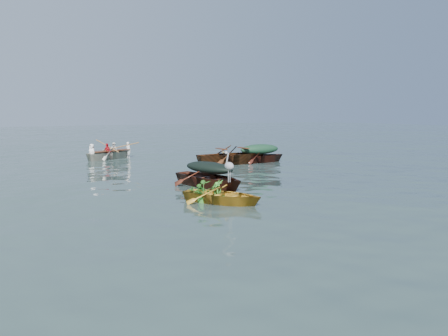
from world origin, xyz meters
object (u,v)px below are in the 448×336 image
object	(u,v)px
yellow_dinghy	(222,203)
open_wooden_boat	(232,164)
dark_covered_boat	(209,187)
heron	(229,171)
rowed_boat	(111,159)
green_tarp_boat	(259,162)

from	to	relation	value
yellow_dinghy	open_wooden_boat	size ratio (longest dim) A/B	0.58
dark_covered_boat	heron	size ratio (longest dim) A/B	4.26
yellow_dinghy	rowed_boat	xyz separation A→B (m)	(0.86, 13.02, 0.00)
dark_covered_boat	green_tarp_boat	distance (m)	7.68
yellow_dinghy	dark_covered_boat	distance (m)	2.69
green_tarp_boat	open_wooden_boat	size ratio (longest dim) A/B	0.78
heron	dark_covered_boat	bearing A→B (deg)	44.35
yellow_dinghy	rowed_boat	world-z (taller)	rowed_boat
open_wooden_boat	yellow_dinghy	bearing A→B (deg)	147.86
heron	rowed_boat	bearing A→B (deg)	56.88
dark_covered_boat	open_wooden_boat	distance (m)	6.66
heron	yellow_dinghy	bearing A→B (deg)	-174.81
yellow_dinghy	open_wooden_boat	bearing A→B (deg)	24.11
yellow_dinghy	heron	bearing A→B (deg)	5.19
dark_covered_boat	open_wooden_boat	bearing A→B (deg)	36.85
open_wooden_boat	rowed_boat	world-z (taller)	open_wooden_boat
open_wooden_boat	dark_covered_boat	bearing A→B (deg)	142.73
yellow_dinghy	dark_covered_boat	world-z (taller)	dark_covered_boat
yellow_dinghy	heron	size ratio (longest dim) A/B	3.21
rowed_boat	dark_covered_boat	bearing A→B (deg)	159.88
dark_covered_boat	rowed_boat	xyz separation A→B (m)	(-0.14, 10.52, 0.00)
dark_covered_boat	open_wooden_boat	size ratio (longest dim) A/B	0.77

